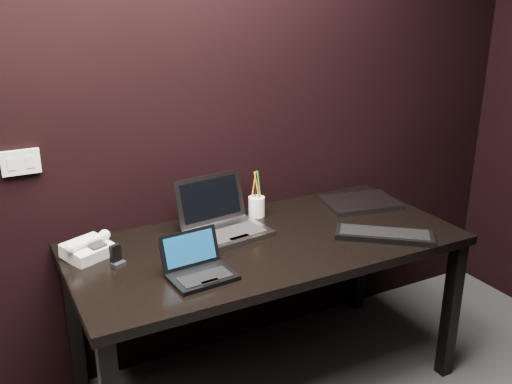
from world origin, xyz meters
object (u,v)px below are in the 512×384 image
ext_keyboard (384,235)px  desk_phone (88,249)px  netbook (199,269)px  silver_laptop (224,224)px  desk (267,256)px  mobile_phone (117,258)px  pen_cup (257,206)px  closed_laptop (360,203)px

ext_keyboard → desk_phone: size_ratio=1.91×
netbook → silver_laptop: size_ratio=0.67×
netbook → silver_laptop: (0.25, 0.33, 0.01)m
netbook → desk_phone: 0.50m
desk → mobile_phone: size_ratio=19.07×
desk_phone → silver_laptop: bearing=-3.4°
netbook → silver_laptop: silver_laptop is taller
ext_keyboard → mobile_phone: bearing=166.0°
pen_cup → netbook: bearing=-137.5°
netbook → closed_laptop: netbook is taller
desk_phone → mobile_phone: (0.08, -0.13, -0.00)m
desk_phone → pen_cup: 0.82m
silver_laptop → mobile_phone: silver_laptop is taller
silver_laptop → pen_cup: size_ratio=1.68×
closed_laptop → desk_phone: (-1.35, 0.04, 0.03)m
desk → pen_cup: size_ratio=7.49×
desk_phone → netbook: bearing=-46.9°
desk_phone → pen_cup: pen_cup is taller
pen_cup → desk_phone: bearing=-174.7°
ext_keyboard → pen_cup: size_ratio=1.86×
pen_cup → mobile_phone: bearing=-164.3°
ext_keyboard → closed_laptop: ext_keyboard is taller
netbook → closed_laptop: 1.07m
ext_keyboard → mobile_phone: 1.15m
closed_laptop → pen_cup: pen_cup is taller
netbook → desk_phone: bearing=133.1°
silver_laptop → desk_phone: silver_laptop is taller
silver_laptop → pen_cup: 0.25m
netbook → desk: bearing=23.6°
desk → desk_phone: (-0.73, 0.19, 0.12)m
desk → netbook: 0.44m
silver_laptop → closed_laptop: 0.76m
desk → mobile_phone: (-0.65, 0.06, 0.11)m
netbook → ext_keyboard: bearing=-3.1°
netbook → desk_phone: netbook is taller
desk → ext_keyboard: 0.53m
silver_laptop → mobile_phone: (-0.51, -0.10, -0.01)m
silver_laptop → pen_cup: bearing=26.2°
mobile_phone → silver_laptop: bearing=10.6°
ext_keyboard → pen_cup: 0.62m
desk_phone → pen_cup: bearing=5.3°
mobile_phone → pen_cup: bearing=15.7°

